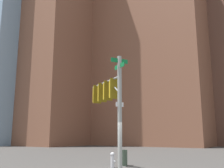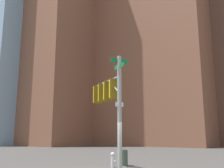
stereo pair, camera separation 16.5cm
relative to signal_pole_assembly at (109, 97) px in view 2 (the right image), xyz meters
The scene contains 6 objects.
signal_pole_assembly is the anchor object (origin of this frame).
fire_hydrant 3.67m from the signal_pole_assembly, 108.28° to the left, with size 0.34×0.26×0.87m.
litter_bin 4.10m from the signal_pole_assembly, 98.21° to the left, with size 0.56×0.56×0.95m, color #384738.
building_brick_nearside 50.26m from the signal_pole_assembly, 140.39° to the left, with size 20.53×21.45×55.60m, color brown.
building_brick_midblock 42.03m from the signal_pole_assembly, 110.44° to the left, with size 22.94×18.01×35.83m, color brown.
building_glass_tower 62.46m from the signal_pole_assembly, 146.82° to the left, with size 24.26×33.23×67.48m, color #7A99B2.
Camera 2 is at (7.69, -11.42, 1.81)m, focal length 41.75 mm.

